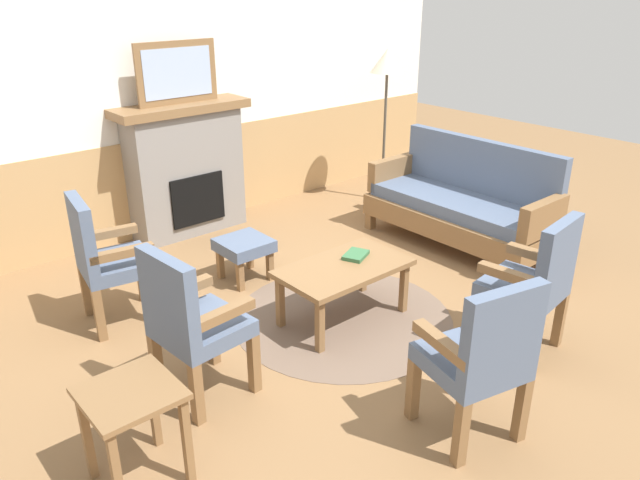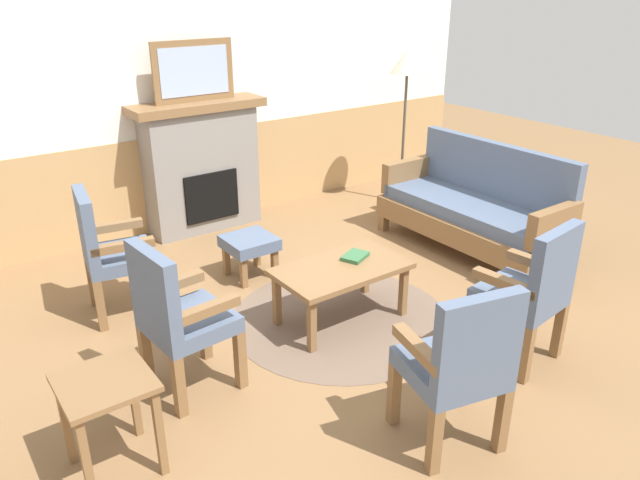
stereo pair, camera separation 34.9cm
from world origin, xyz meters
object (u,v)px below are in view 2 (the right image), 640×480
side_table (107,399)px  armchair_near_fireplace (109,248)px  coffee_table (341,273)px  armchair_front_left (460,361)px  framed_picture (194,71)px  footstool (250,245)px  armchair_front_center (531,288)px  floor_lamp_by_couch (407,71)px  fireplace (201,165)px  book_on_table (355,256)px  couch (474,209)px  armchair_by_window_left (177,313)px

side_table → armchair_near_fireplace: bearing=71.1°
coffee_table → armchair_front_left: bearing=-102.8°
framed_picture → footstool: framed_picture is taller
armchair_front_left → armchair_front_center: bearing=16.1°
armchair_near_fireplace → floor_lamp_by_couch: 3.63m
fireplace → book_on_table: 2.23m
couch → book_on_table: couch is taller
side_table → coffee_table: bearing=15.0°
couch → armchair_front_center: size_ratio=1.84×
fireplace → side_table: 3.34m
armchair_front_left → side_table: (-1.54, 0.91, -0.10)m
fireplace → framed_picture: size_ratio=1.62×
fireplace → couch: (1.77, -1.98, -0.26)m
footstool → armchair_by_window_left: (-1.11, -1.11, 0.25)m
coffee_table → armchair_front_center: size_ratio=0.98×
coffee_table → armchair_by_window_left: size_ratio=0.98×
couch → armchair_near_fireplace: (-3.10, 0.79, 0.14)m
framed_picture → armchair_near_fireplace: bearing=-138.1°
armchair_by_window_left → fireplace: bearing=61.1°
floor_lamp_by_couch → side_table: bearing=-151.7°
floor_lamp_by_couch → footstool: bearing=-164.6°
armchair_near_fireplace → floor_lamp_by_couch: bearing=9.5°
coffee_table → footstool: 1.04m
coffee_table → armchair_front_left: (-0.32, -1.40, 0.15)m
framed_picture → book_on_table: bearing=-85.9°
framed_picture → armchair_by_window_left: size_ratio=0.82×
framed_picture → coffee_table: framed_picture is taller
armchair_near_fireplace → framed_picture: bearing=41.9°
couch → floor_lamp_by_couch: bearing=74.8°
framed_picture → coffee_table: (-0.01, -2.27, -1.17)m
armchair_by_window_left → armchair_front_left: size_ratio=1.00×
side_table → framed_picture: bearing=56.0°
framed_picture → coffee_table: bearing=-90.1°
coffee_table → armchair_front_center: armchair_front_center is taller
fireplace → armchair_front_center: size_ratio=1.33×
book_on_table → side_table: (-2.02, -0.55, -0.02)m
book_on_table → armchair_front_left: (-0.48, -1.45, 0.08)m
couch → armchair_by_window_left: same height
armchair_front_left → floor_lamp_by_couch: bearing=51.2°
footstool → side_table: side_table is taller
fireplace → floor_lamp_by_couch: 2.37m
coffee_table → armchair_front_center: bearing=-59.5°
footstool → armchair_near_fireplace: (-1.13, 0.06, 0.25)m
armchair_near_fireplace → armchair_front_center: (1.98, -2.20, 0.00)m
coffee_table → floor_lamp_by_couch: (2.15, 1.66, 1.06)m
fireplace → framed_picture: 0.91m
footstool → side_table: 2.27m
fireplace → side_table: (-1.86, -2.77, -0.22)m
book_on_table → armchair_by_window_left: bearing=-174.6°
fireplace → coffee_table: size_ratio=1.35×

